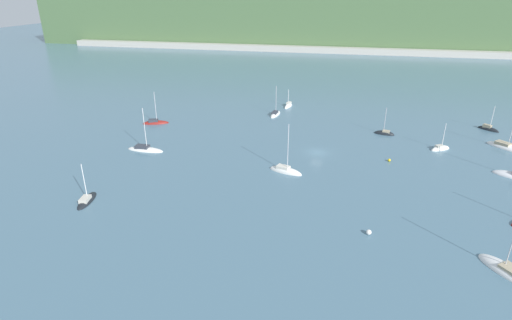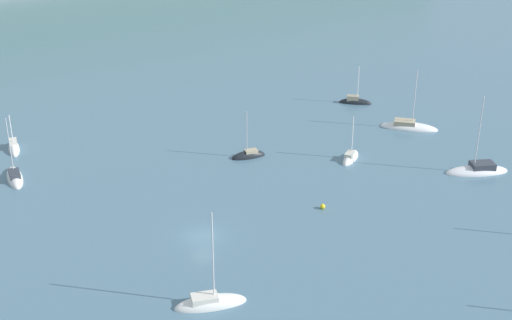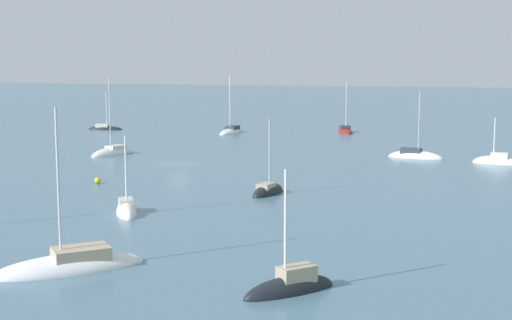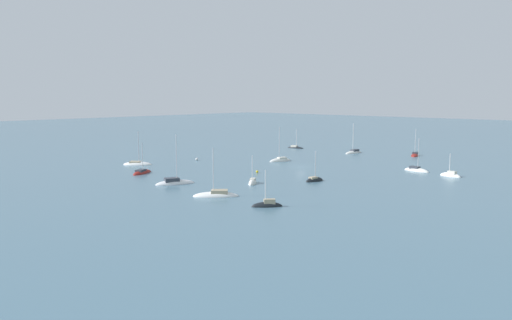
{
  "view_description": "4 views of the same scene",
  "coord_description": "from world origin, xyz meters",
  "px_view_note": "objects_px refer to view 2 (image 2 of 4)",
  "views": [
    {
      "loc": [
        4.01,
        -81.3,
        32.95
      ],
      "look_at": [
        -11.57,
        -9.49,
        1.15
      ],
      "focal_mm": 28.0,
      "sensor_mm": 36.0,
      "label": 1
    },
    {
      "loc": [
        -30.72,
        -60.02,
        40.01
      ],
      "look_at": [
        13.39,
        10.51,
        1.86
      ],
      "focal_mm": 50.0,
      "sensor_mm": 36.0,
      "label": 2
    },
    {
      "loc": [
        74.42,
        33.04,
        11.33
      ],
      "look_at": [
        9.01,
        12.23,
        2.11
      ],
      "focal_mm": 50.0,
      "sensor_mm": 36.0,
      "label": 3
    },
    {
      "loc": [
        102.96,
        78.27,
        18.64
      ],
      "look_at": [
        11.53,
        -5.3,
        2.51
      ],
      "focal_mm": 35.0,
      "sensor_mm": 36.0,
      "label": 4
    }
  ],
  "objects_px": {
    "sailboat_9": "(210,304)",
    "sailboat_12": "(249,156)",
    "sailboat_2": "(14,149)",
    "sailboat_6": "(15,178)",
    "sailboat_4": "(477,171)",
    "sailboat_7": "(355,103)",
    "mooring_buoy_1": "(323,206)",
    "sailboat_0": "(350,159)",
    "sailboat_1": "(408,128)"
  },
  "relations": [
    {
      "from": "sailboat_9",
      "to": "sailboat_7",
      "type": "bearing_deg",
      "value": 55.76
    },
    {
      "from": "sailboat_7",
      "to": "sailboat_1",
      "type": "bearing_deg",
      "value": -48.92
    },
    {
      "from": "sailboat_1",
      "to": "sailboat_4",
      "type": "bearing_deg",
      "value": -54.79
    },
    {
      "from": "sailboat_0",
      "to": "sailboat_9",
      "type": "height_order",
      "value": "sailboat_9"
    },
    {
      "from": "sailboat_6",
      "to": "sailboat_2",
      "type": "bearing_deg",
      "value": -5.8
    },
    {
      "from": "mooring_buoy_1",
      "to": "sailboat_4",
      "type": "bearing_deg",
      "value": -6.71
    },
    {
      "from": "sailboat_2",
      "to": "sailboat_12",
      "type": "xyz_separation_m",
      "value": [
        26.4,
        -19.48,
        -0.03
      ]
    },
    {
      "from": "sailboat_7",
      "to": "sailboat_9",
      "type": "bearing_deg",
      "value": -100.95
    },
    {
      "from": "sailboat_1",
      "to": "sailboat_6",
      "type": "height_order",
      "value": "sailboat_1"
    },
    {
      "from": "sailboat_0",
      "to": "sailboat_1",
      "type": "bearing_deg",
      "value": -16.74
    },
    {
      "from": "sailboat_7",
      "to": "mooring_buoy_1",
      "type": "height_order",
      "value": "sailboat_7"
    },
    {
      "from": "sailboat_2",
      "to": "sailboat_7",
      "type": "relative_size",
      "value": 0.87
    },
    {
      "from": "sailboat_4",
      "to": "sailboat_9",
      "type": "bearing_deg",
      "value": 33.77
    },
    {
      "from": "sailboat_0",
      "to": "sailboat_9",
      "type": "xyz_separation_m",
      "value": [
        -31.82,
        -18.72,
        0.01
      ]
    },
    {
      "from": "sailboat_4",
      "to": "sailboat_12",
      "type": "xyz_separation_m",
      "value": [
        -22.71,
        19.84,
        -0.04
      ]
    },
    {
      "from": "sailboat_7",
      "to": "mooring_buoy_1",
      "type": "xyz_separation_m",
      "value": [
        -26.13,
        -26.04,
        0.18
      ]
    },
    {
      "from": "mooring_buoy_1",
      "to": "sailboat_7",
      "type": "bearing_deg",
      "value": 44.91
    },
    {
      "from": "sailboat_9",
      "to": "sailboat_12",
      "type": "bearing_deg",
      "value": 70.68
    },
    {
      "from": "sailboat_4",
      "to": "sailboat_7",
      "type": "bearing_deg",
      "value": -71.36
    },
    {
      "from": "sailboat_2",
      "to": "sailboat_6",
      "type": "distance_m",
      "value": 9.66
    },
    {
      "from": "mooring_buoy_1",
      "to": "sailboat_9",
      "type": "bearing_deg",
      "value": -154.81
    },
    {
      "from": "sailboat_4",
      "to": "sailboat_7",
      "type": "distance_m",
      "value": 28.92
    },
    {
      "from": "sailboat_1",
      "to": "sailboat_7",
      "type": "distance_m",
      "value": 12.69
    },
    {
      "from": "sailboat_0",
      "to": "sailboat_7",
      "type": "xyz_separation_m",
      "value": [
        14.51,
        16.82,
        0.04
      ]
    },
    {
      "from": "sailboat_7",
      "to": "mooring_buoy_1",
      "type": "relative_size",
      "value": 11.8
    },
    {
      "from": "sailboat_1",
      "to": "sailboat_9",
      "type": "relative_size",
      "value": 0.93
    },
    {
      "from": "sailboat_4",
      "to": "sailboat_6",
      "type": "xyz_separation_m",
      "value": [
        -51.48,
        29.96,
        -0.02
      ]
    },
    {
      "from": "sailboat_1",
      "to": "sailboat_12",
      "type": "xyz_separation_m",
      "value": [
        -25.72,
        3.78,
        -0.02
      ]
    },
    {
      "from": "sailboat_9",
      "to": "sailboat_6",
      "type": "bearing_deg",
      "value": 120.95
    },
    {
      "from": "sailboat_7",
      "to": "mooring_buoy_1",
      "type": "bearing_deg",
      "value": -93.54
    },
    {
      "from": "sailboat_9",
      "to": "sailboat_12",
      "type": "distance_m",
      "value": 33.62
    },
    {
      "from": "sailboat_2",
      "to": "mooring_buoy_1",
      "type": "bearing_deg",
      "value": 47.74
    },
    {
      "from": "sailboat_1",
      "to": "sailboat_2",
      "type": "bearing_deg",
      "value": -158.21
    },
    {
      "from": "sailboat_1",
      "to": "mooring_buoy_1",
      "type": "bearing_deg",
      "value": -106.99
    },
    {
      "from": "sailboat_0",
      "to": "sailboat_12",
      "type": "xyz_separation_m",
      "value": [
        -11.31,
        7.91,
        -0.01
      ]
    },
    {
      "from": "sailboat_12",
      "to": "mooring_buoy_1",
      "type": "bearing_deg",
      "value": 100.32
    },
    {
      "from": "sailboat_2",
      "to": "sailboat_6",
      "type": "xyz_separation_m",
      "value": [
        -2.38,
        -9.36,
        -0.01
      ]
    },
    {
      "from": "sailboat_2",
      "to": "sailboat_9",
      "type": "bearing_deg",
      "value": 19.54
    },
    {
      "from": "sailboat_6",
      "to": "sailboat_12",
      "type": "distance_m",
      "value": 30.5
    },
    {
      "from": "sailboat_0",
      "to": "sailboat_9",
      "type": "distance_m",
      "value": 36.92
    },
    {
      "from": "sailboat_4",
      "to": "sailboat_6",
      "type": "height_order",
      "value": "sailboat_4"
    },
    {
      "from": "sailboat_2",
      "to": "sailboat_4",
      "type": "distance_m",
      "value": 62.91
    },
    {
      "from": "mooring_buoy_1",
      "to": "sailboat_0",
      "type": "bearing_deg",
      "value": 38.45
    },
    {
      "from": "sailboat_7",
      "to": "sailboat_9",
      "type": "height_order",
      "value": "sailboat_9"
    },
    {
      "from": "sailboat_4",
      "to": "sailboat_9",
      "type": "distance_m",
      "value": 43.74
    },
    {
      "from": "sailboat_0",
      "to": "sailboat_1",
      "type": "relative_size",
      "value": 0.7
    },
    {
      "from": "sailboat_4",
      "to": "sailboat_0",
      "type": "bearing_deg",
      "value": -21.48
    },
    {
      "from": "sailboat_7",
      "to": "sailboat_9",
      "type": "distance_m",
      "value": 58.4
    },
    {
      "from": "sailboat_6",
      "to": "sailboat_9",
      "type": "bearing_deg",
      "value": -158.87
    },
    {
      "from": "sailboat_9",
      "to": "sailboat_2",
      "type": "bearing_deg",
      "value": 115.55
    }
  ]
}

